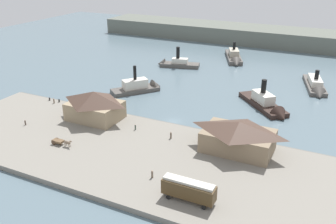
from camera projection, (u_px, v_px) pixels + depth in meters
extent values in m
plane|color=slate|center=(173.00, 121.00, 105.18)|extent=(320.00, 320.00, 0.00)
cube|color=gray|center=(133.00, 154.00, 86.79)|extent=(110.00, 36.00, 1.20)
cube|color=#666159|center=(168.00, 124.00, 102.01)|extent=(110.00, 0.80, 1.00)
cube|color=#998466|center=(95.00, 111.00, 102.93)|extent=(14.05, 10.19, 4.90)
pyramid|color=#473328|center=(94.00, 97.00, 101.34)|extent=(14.33, 10.70, 3.18)
cube|color=#847056|center=(238.00, 141.00, 86.46)|extent=(16.06, 10.39, 4.90)
pyramid|color=#473328|center=(239.00, 127.00, 85.03)|extent=(16.38, 10.91, 2.34)
cube|color=#4C381E|center=(189.00, 190.00, 68.66)|extent=(10.23, 2.72, 2.91)
cube|color=beige|center=(189.00, 182.00, 67.99)|extent=(9.82, 1.90, 0.50)
cylinder|color=black|center=(209.00, 199.00, 69.09)|extent=(0.90, 0.18, 0.90)
cylinder|color=black|center=(204.00, 208.00, 66.85)|extent=(0.90, 0.18, 0.90)
cylinder|color=black|center=(174.00, 190.00, 71.98)|extent=(0.90, 0.18, 0.90)
cylinder|color=black|center=(168.00, 197.00, 69.74)|extent=(0.90, 0.18, 0.90)
cube|color=brown|center=(58.00, 141.00, 89.72)|extent=(2.84, 1.53, 0.50)
cylinder|color=#4C3828|center=(58.00, 140.00, 90.80)|extent=(1.20, 0.10, 1.20)
cylinder|color=#4C3828|center=(53.00, 143.00, 89.53)|extent=(1.20, 0.10, 1.20)
ellipsoid|color=#7A6651|center=(67.00, 142.00, 88.48)|extent=(2.00, 0.70, 0.90)
ellipsoid|color=#7A6651|center=(71.00, 141.00, 87.82)|extent=(0.70, 0.32, 0.44)
cylinder|color=#7A6651|center=(70.00, 145.00, 88.64)|extent=(0.16, 0.16, 1.00)
cylinder|color=#7A6651|center=(69.00, 146.00, 88.31)|extent=(0.16, 0.16, 1.00)
cylinder|color=#7A6651|center=(66.00, 144.00, 89.13)|extent=(0.16, 0.16, 1.00)
cylinder|color=#7A6651|center=(65.00, 145.00, 88.80)|extent=(0.16, 0.16, 1.00)
cylinder|color=#3D4C42|center=(135.00, 127.00, 97.17)|extent=(0.38, 0.38, 1.30)
sphere|color=#CCA889|center=(135.00, 125.00, 96.86)|extent=(0.24, 0.24, 0.24)
cylinder|color=#6B5B4C|center=(171.00, 136.00, 92.59)|extent=(0.44, 0.44, 1.50)
sphere|color=#CCA889|center=(171.00, 132.00, 92.24)|extent=(0.27, 0.27, 0.27)
cylinder|color=#6B5B4C|center=(54.00, 101.00, 114.32)|extent=(0.40, 0.40, 1.38)
sphere|color=#CCA889|center=(54.00, 99.00, 114.00)|extent=(0.25, 0.25, 0.25)
cylinder|color=#6B5B4C|center=(152.00, 174.00, 76.36)|extent=(0.43, 0.43, 1.47)
sphere|color=#CCA889|center=(152.00, 171.00, 76.02)|extent=(0.27, 0.27, 0.27)
cylinder|color=#4C3D33|center=(25.00, 123.00, 99.83)|extent=(0.37, 0.37, 1.27)
sphere|color=#CCA889|center=(25.00, 120.00, 99.53)|extent=(0.23, 0.23, 0.23)
cylinder|color=black|center=(49.00, 99.00, 116.61)|extent=(0.44, 0.44, 0.90)
cylinder|color=black|center=(59.00, 101.00, 115.30)|extent=(0.44, 0.44, 0.90)
cube|color=black|center=(262.00, 104.00, 115.26)|extent=(18.35, 19.16, 1.41)
cone|color=black|center=(281.00, 117.00, 106.21)|extent=(6.46, 6.37, 5.37)
cube|color=silver|center=(263.00, 97.00, 114.38)|extent=(8.24, 8.46, 3.02)
cylinder|color=black|center=(264.00, 86.00, 113.27)|extent=(1.58, 1.58, 4.11)
cube|color=#514C47|center=(180.00, 65.00, 155.14)|extent=(16.87, 9.22, 1.56)
cone|color=#514C47|center=(161.00, 64.00, 156.56)|extent=(4.01, 5.32, 4.73)
cube|color=silver|center=(180.00, 61.00, 154.42)|extent=(7.11, 4.60, 2.09)
cylinder|color=black|center=(178.00, 53.00, 153.22)|extent=(1.45, 1.45, 4.76)
cube|color=#514C47|center=(135.00, 90.00, 127.20)|extent=(14.74, 16.36, 1.36)
cone|color=#514C47|center=(157.00, 87.00, 130.38)|extent=(6.03, 5.63, 5.39)
cube|color=silver|center=(135.00, 84.00, 126.32)|extent=(8.07, 8.82, 3.06)
cylinder|color=black|center=(135.00, 73.00, 124.80)|extent=(1.08, 1.08, 4.81)
cube|color=#514C47|center=(314.00, 85.00, 131.74)|extent=(10.55, 21.81, 1.36)
cone|color=#514C47|center=(319.00, 95.00, 122.26)|extent=(5.80, 4.91, 5.02)
cube|color=silver|center=(315.00, 81.00, 131.04)|extent=(6.23, 11.51, 2.15)
cylinder|color=black|center=(317.00, 75.00, 128.71)|extent=(1.43, 1.43, 3.13)
cube|color=#514C47|center=(234.00, 57.00, 166.40)|extent=(13.77, 22.57, 1.73)
cone|color=#514C47|center=(236.00, 64.00, 156.27)|extent=(6.26, 5.64, 5.12)
cube|color=#B2A893|center=(234.00, 52.00, 165.53)|extent=(6.67, 8.87, 2.67)
cylinder|color=black|center=(234.00, 46.00, 164.67)|extent=(1.20, 1.20, 3.25)
cube|color=#60665B|center=(263.00, 36.00, 194.36)|extent=(180.00, 24.00, 8.00)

